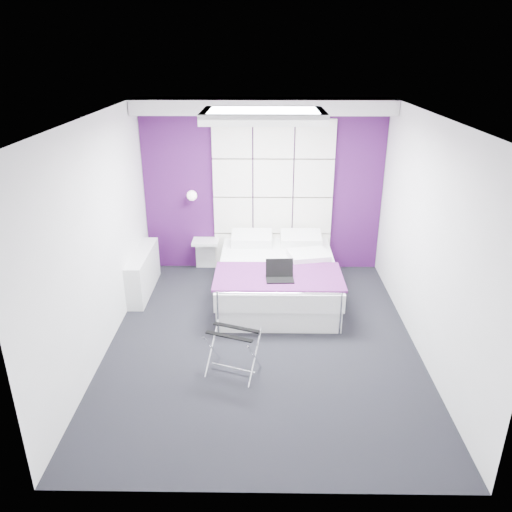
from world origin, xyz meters
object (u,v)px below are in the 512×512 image
at_px(radiator, 143,272).
at_px(bed, 277,278).
at_px(nightstand, 206,242).
at_px(laptop, 280,274).
at_px(wall_lamp, 192,195).
at_px(luggage_rack, 233,352).

xyz_separation_m(radiator, bed, (1.89, -0.15, -0.01)).
distance_m(radiator, nightstand, 1.10).
bearing_deg(laptop, nightstand, 124.26).
relative_size(bed, nightstand, 4.92).
height_order(wall_lamp, bed, wall_lamp).
relative_size(wall_lamp, nightstand, 0.37).
distance_m(wall_lamp, laptop, 2.04).
relative_size(nightstand, laptop, 1.16).
height_order(radiator, nightstand, radiator).
height_order(bed, laptop, laptop).
distance_m(wall_lamp, luggage_rack, 2.94).
height_order(nightstand, luggage_rack, nightstand).
xyz_separation_m(bed, nightstand, (-1.08, 0.87, 0.20)).
height_order(nightstand, laptop, laptop).
relative_size(radiator, laptop, 3.48).
relative_size(radiator, bed, 0.61).
bearing_deg(bed, wall_lamp, 144.10).
xyz_separation_m(luggage_rack, laptop, (0.53, 1.20, 0.36)).
distance_m(wall_lamp, nightstand, 0.75).
xyz_separation_m(radiator, nightstand, (0.81, 0.72, 0.19)).
xyz_separation_m(wall_lamp, laptop, (1.27, -1.48, -0.61)).
bearing_deg(wall_lamp, nightstand, -12.89).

